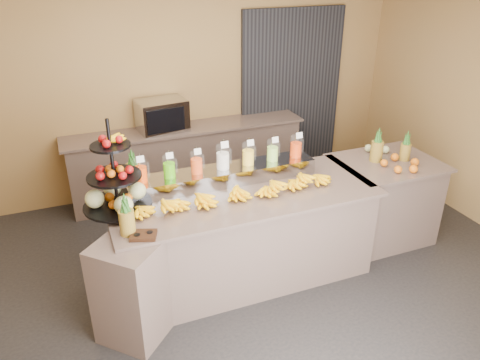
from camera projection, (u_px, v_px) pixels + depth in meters
ground at (255, 292)px, 4.49m from camera, size 6.00×6.00×0.00m
room_envelope at (243, 78)px, 4.39m from camera, size 6.04×5.02×2.82m
buffet_counter at (234, 240)px, 4.47m from camera, size 2.75×1.25×0.93m
right_counter at (382, 200)px, 5.19m from camera, size 1.08×0.88×0.93m
back_ledge at (188, 160)px, 6.16m from camera, size 3.10×0.55×0.93m
pitcher_tray at (223, 176)px, 4.50m from camera, size 1.85×0.30×0.15m
juice_pitcher_orange_a at (141, 172)px, 4.17m from camera, size 0.12×0.12×0.28m
juice_pitcher_green at (169, 168)px, 4.25m from camera, size 0.11×0.12×0.27m
juice_pitcher_orange_b at (197, 164)px, 4.34m from camera, size 0.11×0.12×0.27m
juice_pitcher_milk at (223, 158)px, 4.42m from camera, size 0.13×0.13×0.31m
juice_pitcher_lemon at (248, 155)px, 4.51m from camera, size 0.12×0.12×0.28m
juice_pitcher_lime at (272, 152)px, 4.60m from camera, size 0.11×0.12×0.27m
juice_pitcher_orange_c at (296, 148)px, 4.69m from camera, size 0.12×0.12×0.29m
banana_heap at (235, 191)px, 4.23m from camera, size 1.92×0.17×0.16m
fruit_stand at (120, 187)px, 3.98m from camera, size 0.75×0.75×0.83m
condiment_caddy at (143, 235)px, 3.66m from camera, size 0.24×0.21×0.03m
pineapple_left_a at (127, 219)px, 3.65m from camera, size 0.12×0.12×0.37m
pineapple_left_b at (134, 175)px, 4.33m from camera, size 0.14×0.14×0.42m
right_fruit_pile at (395, 158)px, 4.90m from camera, size 0.42×0.40×0.22m
oven_warmer at (162, 115)px, 5.78m from camera, size 0.63×0.47×0.39m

